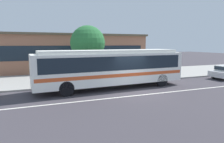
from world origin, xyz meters
The scene contains 9 objects.
ground_plane centered at (0.00, 0.00, 0.00)m, with size 120.00×120.00×0.00m, color #3C383E.
sidewalk_slab centered at (0.00, 7.38, 0.06)m, with size 60.00×8.00×0.12m, color #9A9792.
lane_stripe_center centered at (0.00, -0.80, 0.00)m, with size 56.00×0.16×0.01m, color silver.
transit_bus centered at (-1.04, 2.03, 1.71)m, with size 11.66×3.09×2.94m.
pedestrian_waiting_near_sign centered at (-0.50, 4.23, 1.16)m, with size 0.43×0.43×1.77m.
pedestrian_walking_along_curb centered at (-1.23, 4.97, 1.11)m, with size 0.47×0.47×1.69m.
bus_stop_sign centered at (3.71, 4.14, 1.60)m, with size 0.08×0.44×2.30m.
street_tree_near_stop centered at (-1.72, 6.39, 3.47)m, with size 3.27×3.27×5.00m.
station_building centered at (-2.17, 14.52, 2.32)m, with size 19.33×7.65×4.62m.
Camera 1 is at (-6.72, -12.38, 3.38)m, focal length 32.60 mm.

